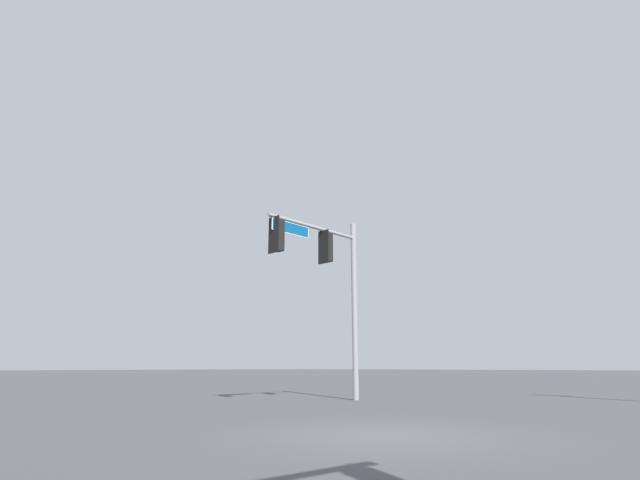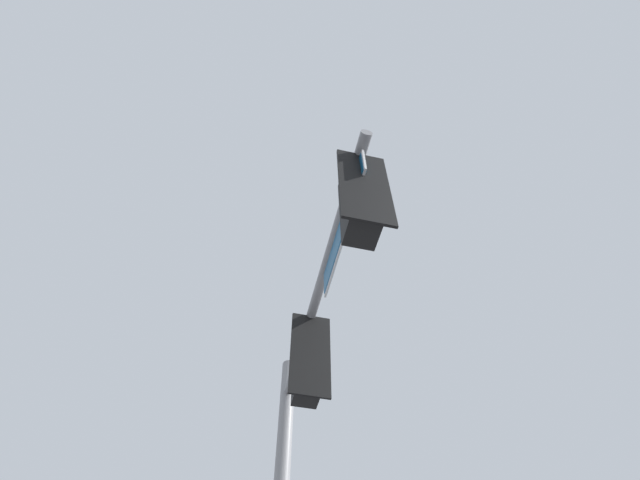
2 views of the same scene
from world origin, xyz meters
TOP-DOWN VIEW (x-y plane):
  - ground_plane at (0.00, 0.00)m, footprint 400.00×400.00m
  - signal_pole_near at (-5.78, -6.70)m, footprint 4.66×0.55m

SIDE VIEW (x-z plane):
  - ground_plane at x=0.00m, z-range 0.00..0.00m
  - signal_pole_near at x=-5.78m, z-range 1.32..8.24m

